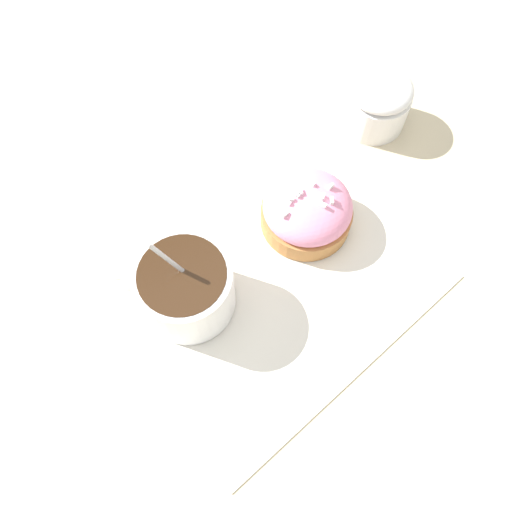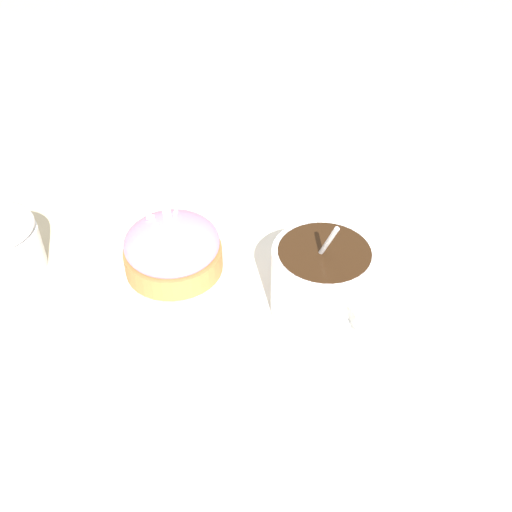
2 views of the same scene
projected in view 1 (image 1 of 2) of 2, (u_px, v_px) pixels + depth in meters
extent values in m
plane|color=#C6B793|center=(247.00, 259.00, 0.51)|extent=(3.00, 3.00, 0.00)
cube|color=white|center=(247.00, 258.00, 0.51)|extent=(0.30, 0.32, 0.00)
cylinder|color=white|center=(185.00, 287.00, 0.46)|extent=(0.09, 0.09, 0.06)
cylinder|color=#331E0F|center=(180.00, 275.00, 0.43)|extent=(0.08, 0.08, 0.01)
torus|color=white|center=(131.00, 282.00, 0.46)|extent=(0.03, 0.03, 0.04)
ellipsoid|color=silver|center=(162.00, 292.00, 0.48)|extent=(0.03, 0.03, 0.01)
cylinder|color=silver|center=(189.00, 276.00, 0.43)|extent=(0.04, 0.04, 0.10)
cylinder|color=#B2753D|center=(306.00, 216.00, 0.51)|extent=(0.09, 0.09, 0.02)
ellipsoid|color=pink|center=(308.00, 206.00, 0.50)|extent=(0.09, 0.09, 0.04)
cube|color=white|center=(299.00, 190.00, 0.48)|extent=(0.01, 0.01, 0.00)
cube|color=white|center=(332.00, 200.00, 0.48)|extent=(0.01, 0.01, 0.00)
cube|color=white|center=(300.00, 196.00, 0.47)|extent=(0.01, 0.01, 0.00)
cube|color=white|center=(297.00, 195.00, 0.48)|extent=(0.00, 0.01, 0.00)
cube|color=white|center=(323.00, 205.00, 0.47)|extent=(0.00, 0.01, 0.00)
cube|color=white|center=(331.00, 186.00, 0.48)|extent=(0.01, 0.00, 0.00)
cube|color=white|center=(291.00, 201.00, 0.47)|extent=(0.01, 0.01, 0.00)
cube|color=white|center=(287.00, 202.00, 0.47)|extent=(0.00, 0.01, 0.00)
cube|color=white|center=(285.00, 215.00, 0.47)|extent=(0.01, 0.00, 0.00)
cube|color=white|center=(323.00, 197.00, 0.47)|extent=(0.01, 0.01, 0.00)
cube|color=white|center=(311.00, 183.00, 0.48)|extent=(0.00, 0.01, 0.00)
cylinder|color=white|center=(375.00, 109.00, 0.57)|extent=(0.07, 0.07, 0.04)
ellipsoid|color=white|center=(381.00, 89.00, 0.54)|extent=(0.07, 0.07, 0.03)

